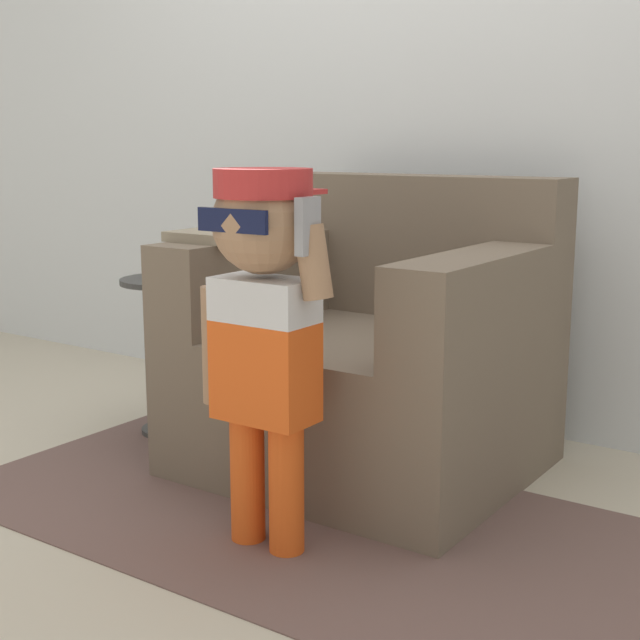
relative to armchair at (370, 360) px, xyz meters
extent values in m
plane|color=#BCB29E|center=(-0.14, -0.06, -0.34)|extent=(10.00, 10.00, 0.00)
cube|color=silver|center=(-0.14, 0.60, 0.96)|extent=(10.00, 0.05, 2.60)
cube|color=#6B5B4C|center=(0.00, -0.04, -0.12)|extent=(0.98, 0.87, 0.43)
cube|color=#6B5B4C|center=(0.00, 0.30, 0.32)|extent=(0.98, 0.18, 0.46)
cube|color=#6B5B4C|center=(-0.39, -0.13, 0.23)|extent=(0.19, 0.69, 0.27)
cube|color=#6B5B4C|center=(0.40, -0.13, 0.23)|extent=(0.19, 0.69, 0.27)
cube|color=gray|center=(-0.39, -0.13, 0.38)|extent=(0.23, 0.48, 0.03)
cylinder|color=#E05119|center=(0.04, -0.65, -0.17)|extent=(0.09, 0.09, 0.33)
cylinder|color=#E05119|center=(0.16, -0.65, -0.17)|extent=(0.09, 0.09, 0.33)
cube|color=#E05119|center=(0.10, -0.65, 0.12)|extent=(0.24, 0.14, 0.24)
cube|color=silver|center=(0.10, -0.65, 0.29)|extent=(0.24, 0.14, 0.10)
sphere|color=#997051|center=(0.10, -0.65, 0.48)|extent=(0.24, 0.24, 0.24)
cylinder|color=#B22828|center=(0.10, -0.65, 0.57)|extent=(0.23, 0.23, 0.07)
cube|color=#B22828|center=(0.10, -0.54, 0.54)|extent=(0.14, 0.11, 0.01)
cube|color=#0F1433|center=(0.10, -0.76, 0.49)|extent=(0.20, 0.01, 0.05)
cylinder|color=#997051|center=(-0.06, -0.65, 0.16)|extent=(0.07, 0.07, 0.30)
cylinder|color=#997051|center=(0.24, -0.65, 0.39)|extent=(0.10, 0.07, 0.18)
cube|color=gray|center=(0.24, -0.66, 0.48)|extent=(0.02, 0.07, 0.13)
cylinder|color=#333333|center=(-0.73, -0.14, -0.33)|extent=(0.20, 0.20, 0.02)
cylinder|color=#333333|center=(-0.73, -0.14, -0.07)|extent=(0.05, 0.05, 0.53)
cylinder|color=#333333|center=(-0.73, -0.14, 0.20)|extent=(0.30, 0.30, 0.02)
cube|color=brown|center=(0.05, -0.45, -0.33)|extent=(1.96, 1.01, 0.01)
camera|label=1|loc=(1.39, -2.29, 0.66)|focal=50.00mm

